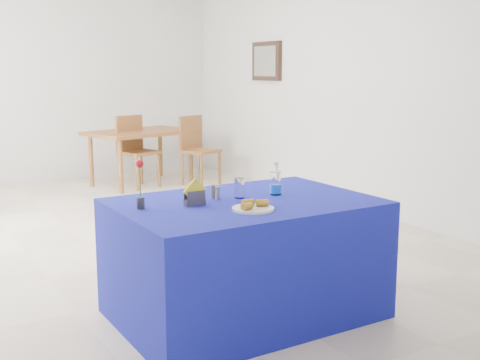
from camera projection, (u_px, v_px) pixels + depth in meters
name	position (u px, v px, depth m)	size (l,w,h in m)	color
floor	(145.00, 235.00, 5.82)	(7.00, 7.00, 0.00)	beige
room_shell	(139.00, 51.00, 5.51)	(7.00, 7.00, 7.00)	silver
picture_frame	(267.00, 61.00, 8.13)	(0.06, 0.64, 0.52)	black
picture_art	(265.00, 61.00, 8.11)	(0.02, 0.52, 0.40)	#998C66
plate	(253.00, 209.00, 3.52)	(0.25, 0.25, 0.01)	silver
drinking_glass	(239.00, 188.00, 3.85)	(0.07, 0.07, 0.13)	silver
salt_shaker	(217.00, 193.00, 3.80)	(0.03, 0.03, 0.09)	slate
pepper_shaker	(213.00, 192.00, 3.86)	(0.03, 0.03, 0.09)	#5D5D62
blue_table	(245.00, 258.00, 3.86)	(1.60, 1.10, 0.76)	#0F1691
water_bottle	(276.00, 184.00, 3.96)	(0.07, 0.07, 0.21)	white
napkin_holder	(195.00, 197.00, 3.66)	(0.15, 0.06, 0.16)	#36363B
rose_vase	(140.00, 185.00, 3.53)	(0.05, 0.05, 0.30)	#232328
oak_table	(141.00, 136.00, 8.36)	(1.61, 1.25, 0.76)	brown
chair_bg_left	(135.00, 146.00, 8.18)	(0.54, 0.54, 0.97)	brown
chair_bg_right	(196.00, 145.00, 8.38)	(0.54, 0.54, 0.96)	brown
banana_pieces	(253.00, 204.00, 3.53)	(0.21, 0.14, 0.04)	gold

